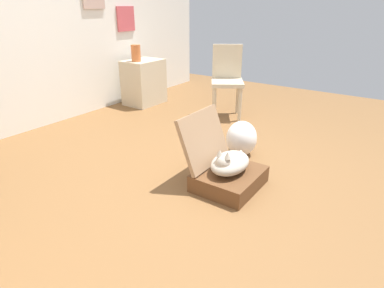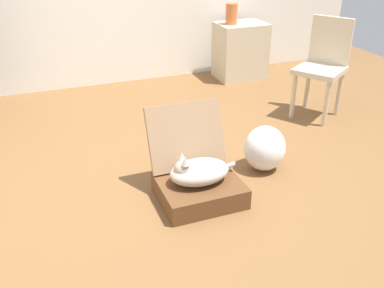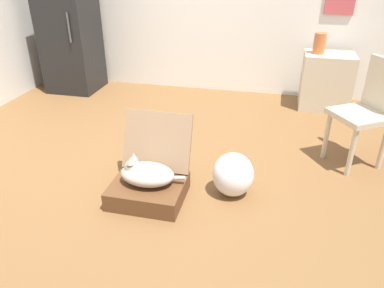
{
  "view_description": "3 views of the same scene",
  "coord_description": "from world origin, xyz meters",
  "views": [
    {
      "loc": [
        -2.1,
        -1.57,
        1.43
      ],
      "look_at": [
        -0.11,
        -0.17,
        0.37
      ],
      "focal_mm": 30.36,
      "sensor_mm": 36.0,
      "label": 1
    },
    {
      "loc": [
        -0.92,
        -2.81,
        1.74
      ],
      "look_at": [
        0.11,
        -0.14,
        0.27
      ],
      "focal_mm": 40.87,
      "sensor_mm": 36.0,
      "label": 2
    },
    {
      "loc": [
        0.92,
        -2.7,
        1.73
      ],
      "look_at": [
        0.33,
        -0.19,
        0.38
      ],
      "focal_mm": 34.67,
      "sensor_mm": 36.0,
      "label": 3
    }
  ],
  "objects": [
    {
      "name": "suitcase_lid",
      "position": [
        0.04,
        -0.19,
        0.37
      ],
      "size": [
        0.56,
        0.21,
        0.46
      ],
      "primitive_type": "cube",
      "rotation": [
        1.2,
        0.0,
        0.0
      ],
      "color": "#9B7756",
      "rests_on": "suitcase_base"
    },
    {
      "name": "chair",
      "position": [
        1.71,
        0.53,
        0.52
      ],
      "size": [
        0.58,
        0.58,
        0.94
      ],
      "rotation": [
        0.0,
        0.0,
        -1.0
      ],
      "color": "beige",
      "rests_on": "ground"
    },
    {
      "name": "refrigerator",
      "position": [
        -1.79,
        1.8,
        0.81
      ],
      "size": [
        0.64,
        0.64,
        1.63
      ],
      "color": "black",
      "rests_on": "ground"
    },
    {
      "name": "vase_tall",
      "position": [
        1.36,
        1.84,
        0.78
      ],
      "size": [
        0.14,
        0.14,
        0.23
      ],
      "primitive_type": "cylinder",
      "color": "#CC6B38",
      "rests_on": "side_table"
    },
    {
      "name": "ground_plane",
      "position": [
        0.0,
        0.0,
        0.0
      ],
      "size": [
        7.68,
        7.68,
        0.0
      ],
      "primitive_type": "plane",
      "color": "brown",
      "rests_on": "ground"
    },
    {
      "name": "plastic_bag_white",
      "position": [
        0.67,
        -0.24,
        0.18
      ],
      "size": [
        0.32,
        0.31,
        0.36
      ],
      "primitive_type": "ellipsoid",
      "color": "white",
      "rests_on": "ground"
    },
    {
      "name": "suitcase_base",
      "position": [
        0.04,
        -0.45,
        0.07
      ],
      "size": [
        0.56,
        0.48,
        0.14
      ],
      "primitive_type": "cube",
      "color": "brown",
      "rests_on": "ground"
    },
    {
      "name": "side_table",
      "position": [
        1.51,
        1.85,
        0.33
      ],
      "size": [
        0.58,
        0.43,
        0.66
      ],
      "primitive_type": "cube",
      "color": "beige",
      "rests_on": "ground"
    },
    {
      "name": "cat",
      "position": [
        0.03,
        -0.45,
        0.23
      ],
      "size": [
        0.5,
        0.28,
        0.23
      ],
      "color": "#B2A899",
      "rests_on": "suitcase_base"
    }
  ]
}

